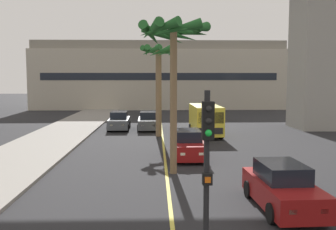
% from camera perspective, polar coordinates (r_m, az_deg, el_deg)
% --- Properties ---
extents(lane_stripe_center, '(0.14, 56.00, 0.01)m').
position_cam_1_polar(lane_stripe_center, '(25.52, -0.71, -4.46)').
color(lane_stripe_center, '#DBCC4C').
rests_on(lane_stripe_center, ground).
extents(pier_building_backdrop, '(36.45, 8.04, 9.72)m').
position_cam_1_polar(pier_building_backdrop, '(56.67, -1.33, 5.91)').
color(pier_building_backdrop, '#BCB29E').
rests_on(pier_building_backdrop, ground).
extents(car_queue_front, '(1.90, 4.14, 1.56)m').
position_cam_1_polar(car_queue_front, '(32.82, -2.99, -0.97)').
color(car_queue_front, '#4C5156').
rests_on(car_queue_front, ground).
extents(car_queue_second, '(1.89, 4.13, 1.56)m').
position_cam_1_polar(car_queue_second, '(33.18, -7.38, -0.94)').
color(car_queue_second, '#4C5156').
rests_on(car_queue_second, ground).
extents(car_queue_third, '(1.89, 4.13, 1.56)m').
position_cam_1_polar(car_queue_third, '(21.24, 3.02, -4.54)').
color(car_queue_third, maroon).
rests_on(car_queue_third, ground).
extents(car_queue_fourth, '(1.96, 4.16, 1.56)m').
position_cam_1_polar(car_queue_fourth, '(13.69, 16.85, -10.46)').
color(car_queue_fourth, maroon).
rests_on(car_queue_fourth, ground).
extents(delivery_van, '(2.24, 5.29, 2.36)m').
position_cam_1_polar(delivery_van, '(29.39, 5.67, -0.64)').
color(delivery_van, yellow).
rests_on(delivery_van, ground).
extents(traffic_light_median_near, '(0.24, 0.37, 4.20)m').
position_cam_1_polar(traffic_light_median_near, '(7.83, 5.91, -7.23)').
color(traffic_light_median_near, black).
rests_on(traffic_light_median_near, ground).
extents(palm_tree_near_median, '(2.81, 2.84, 7.03)m').
position_cam_1_polar(palm_tree_near_median, '(28.83, -1.45, 7.61)').
color(palm_tree_near_median, brown).
rests_on(palm_tree_near_median, ground).
extents(palm_tree_mid_median, '(3.41, 3.41, 7.10)m').
position_cam_1_polar(palm_tree_mid_median, '(17.50, 0.79, 10.91)').
color(palm_tree_mid_median, brown).
rests_on(palm_tree_mid_median, ground).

